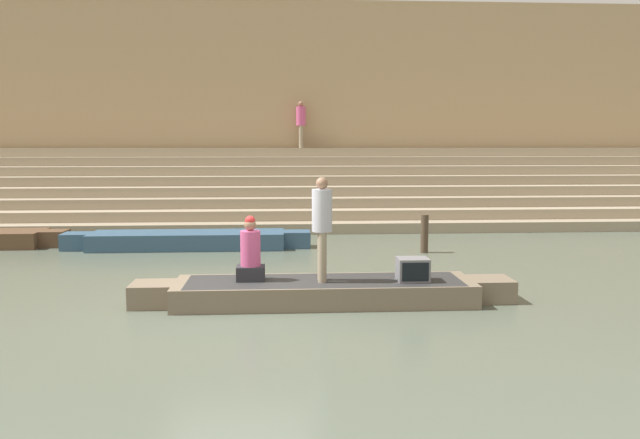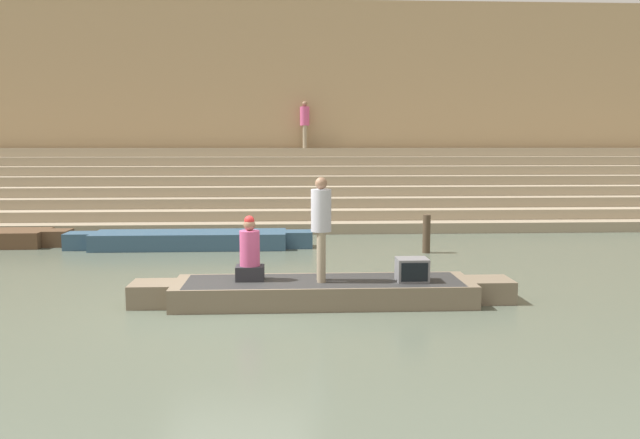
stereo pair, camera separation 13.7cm
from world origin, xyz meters
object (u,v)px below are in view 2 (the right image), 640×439
rowboat_main (323,291)px  tv_set (412,270)px  mooring_post (426,234)px  person_rowing (250,254)px  person_on_steps (305,121)px  moored_boat_shore (190,239)px  person_standing (321,222)px

rowboat_main → tv_set: bearing=-4.2°
mooring_post → tv_set: bearing=-105.3°
person_rowing → tv_set: person_rowing is taller
person_on_steps → rowboat_main: bearing=107.6°
moored_boat_shore → rowboat_main: bearing=-63.9°
person_rowing → tv_set: 2.76m
rowboat_main → person_rowing: size_ratio=5.85×
rowboat_main → person_rowing: bearing=175.3°
rowboat_main → mooring_post: (2.83, 4.77, 0.27)m
person_rowing → moored_boat_shore: size_ratio=0.17×
rowboat_main → mooring_post: size_ratio=6.81×
rowboat_main → moored_boat_shore: bearing=118.8°
person_standing → tv_set: size_ratio=3.35×
rowboat_main → person_standing: size_ratio=3.68×
person_on_steps → moored_boat_shore: bearing=85.2°
moored_boat_shore → person_on_steps: bearing=65.0°
mooring_post → rowboat_main: bearing=-120.7°
tv_set → mooring_post: (1.33, 4.88, -0.11)m
person_standing → person_on_steps: person_on_steps is taller
moored_boat_shore → person_on_steps: person_on_steps is taller
person_standing → person_rowing: bearing=179.1°
mooring_post → person_rowing: bearing=-131.2°
mooring_post → person_standing: bearing=-120.9°
tv_set → mooring_post: mooring_post is taller
person_standing → tv_set: person_standing is taller
person_standing → moored_boat_shore: size_ratio=0.28×
person_standing → mooring_post: person_standing is taller
person_standing → mooring_post: (2.87, 4.81, -0.93)m
rowboat_main → moored_boat_shore: (-3.15, 5.79, 0.02)m
rowboat_main → tv_set: tv_set is taller
person_rowing → mooring_post: (4.08, 4.66, -0.36)m
rowboat_main → person_standing: bearing=-136.4°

